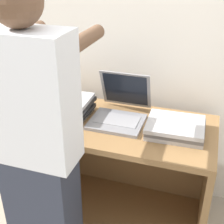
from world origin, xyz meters
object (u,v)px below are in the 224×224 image
(laptop_open, at_px, (120,111))
(person, at_px, (37,152))
(laptop_stack_left, at_px, (64,107))
(laptop_stack_right, at_px, (175,128))

(laptop_open, height_order, person, person)
(laptop_open, distance_m, person, 0.61)
(laptop_open, distance_m, laptop_stack_left, 0.35)
(laptop_open, xyz_separation_m, person, (-0.23, -0.56, 0.02))
(laptop_stack_left, xyz_separation_m, person, (0.11, -0.50, 0.01))
(laptop_stack_right, bearing_deg, person, -139.25)
(laptop_open, height_order, laptop_stack_left, laptop_open)
(laptop_stack_right, distance_m, person, 0.77)
(laptop_stack_left, distance_m, laptop_stack_right, 0.69)
(laptop_stack_left, height_order, laptop_stack_right, laptop_stack_left)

